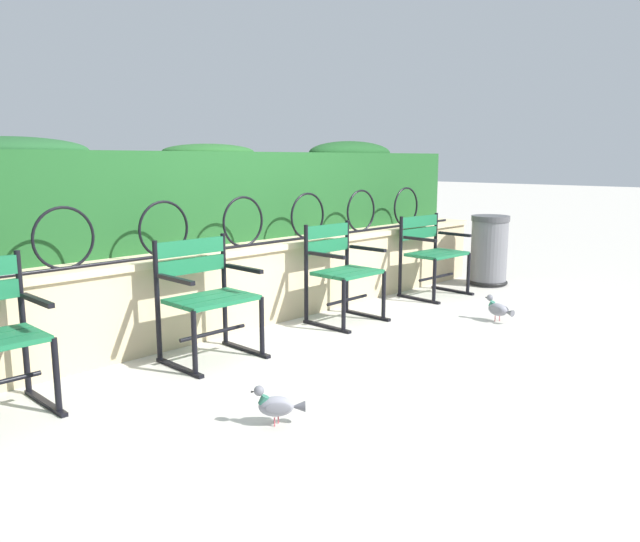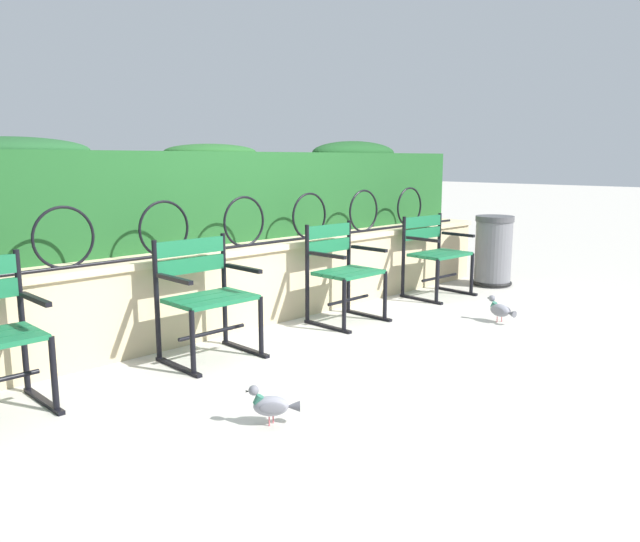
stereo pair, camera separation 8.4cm
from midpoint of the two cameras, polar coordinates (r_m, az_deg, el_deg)
name	(u,v)px [view 2 (the right image)]	position (r m, az deg, el deg)	size (l,w,h in m)	color
ground_plane	(333,344)	(4.84, 1.72, -6.64)	(60.00, 60.00, 0.00)	#BCB7AD
stone_wall	(256,283)	(5.41, -5.43, -1.08)	(6.20, 0.41, 0.68)	#C6B289
iron_arch_fence	(246,224)	(5.18, -6.30, 4.27)	(5.69, 0.02, 0.42)	black
hedge_row	(223,191)	(5.71, -8.42, 7.23)	(6.08, 0.61, 0.91)	#1E5123
park_chair_centre_left	(205,294)	(4.47, -9.96, -2.07)	(0.62, 0.52, 0.86)	#19663D
park_chair_centre_right	(342,269)	(5.40, 2.49, 0.17)	(0.57, 0.52, 0.85)	#19663D
park_chair_rightmost	(434,252)	(6.54, 10.77, 1.75)	(0.65, 0.55, 0.83)	#19663D
pigeon_near_chairs	(272,405)	(3.40, -3.70, -12.11)	(0.24, 0.23, 0.22)	gray
pigeon_far_side	(500,310)	(5.65, 16.56, -3.41)	(0.13, 0.29, 0.22)	gray
trash_bin	(493,252)	(7.23, 15.88, 1.64)	(0.44, 0.44, 0.78)	slate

